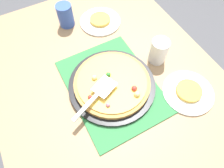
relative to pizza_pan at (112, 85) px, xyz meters
name	(u,v)px	position (x,y,z in m)	size (l,w,h in m)	color
ground_plane	(112,134)	(0.00, 0.00, -0.76)	(8.00, 8.00, 0.00)	#4C4C51
dining_table	(112,97)	(0.00, 0.00, -0.12)	(1.40, 1.00, 0.75)	#9E7A56
placemat	(112,86)	(0.00, 0.00, -0.01)	(0.48, 0.36, 0.01)	#2D753D
pizza_pan	(112,85)	(0.00, 0.00, 0.00)	(0.38, 0.38, 0.01)	black
pizza	(112,83)	(0.00, 0.00, 0.02)	(0.33, 0.33, 0.04)	#B78442
plate_near_left	(100,21)	(-0.39, 0.14, -0.01)	(0.22, 0.22, 0.01)	white
plate_far_right	(188,92)	(0.19, 0.27, -0.01)	(0.22, 0.22, 0.01)	white
served_slice_left	(100,20)	(-0.39, 0.14, 0.01)	(0.11, 0.11, 0.02)	gold
served_slice_right	(189,91)	(0.19, 0.27, 0.01)	(0.11, 0.11, 0.02)	gold
cup_near	(65,15)	(-0.46, -0.03, 0.05)	(0.08, 0.08, 0.12)	#3351AD
cup_far	(159,51)	(-0.03, 0.26, 0.05)	(0.08, 0.08, 0.12)	white
pizza_server	(97,95)	(0.04, -0.09, 0.05)	(0.13, 0.23, 0.01)	silver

